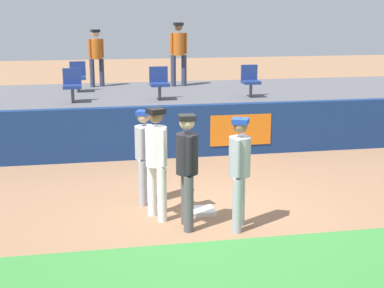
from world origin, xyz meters
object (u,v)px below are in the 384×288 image
(player_coach_visitor, at_px, (240,166))
(seat_back_left, at_px, (78,75))
(seat_front_left, at_px, (72,83))
(first_base, at_px, (203,211))
(spectator_capped, at_px, (96,54))
(seat_front_right, at_px, (250,79))
(player_runner_visitor, at_px, (144,150))
(player_fielder_home, at_px, (156,156))
(seat_front_center, at_px, (159,81))
(spectator_hooded, at_px, (179,50))
(player_umpire, at_px, (187,164))

(player_coach_visitor, xyz_separation_m, seat_back_left, (-2.55, 7.82, 0.58))
(seat_back_left, bearing_deg, seat_front_left, -93.82)
(first_base, relative_size, player_coach_visitor, 0.22)
(seat_back_left, xyz_separation_m, spectator_capped, (0.55, 0.93, 0.51))
(seat_front_right, bearing_deg, player_coach_visitor, -107.87)
(player_runner_visitor, distance_m, seat_front_left, 4.74)
(player_fielder_home, bearing_deg, player_runner_visitor, 166.27)
(seat_front_center, relative_size, spectator_capped, 0.50)
(spectator_hooded, relative_size, spectator_capped, 1.12)
(player_coach_visitor, height_order, player_umpire, player_umpire)
(spectator_capped, bearing_deg, seat_front_left, 57.86)
(seat_front_right, bearing_deg, seat_front_left, 180.00)
(player_fielder_home, bearing_deg, seat_back_left, 167.85)
(player_fielder_home, height_order, seat_front_left, seat_front_left)
(player_umpire, relative_size, seat_back_left, 2.22)
(seat_front_right, bearing_deg, spectator_capped, 145.34)
(seat_back_left, height_order, spectator_hooded, spectator_hooded)
(first_base, distance_m, spectator_capped, 8.39)
(player_fielder_home, bearing_deg, first_base, 71.55)
(player_umpire, height_order, seat_back_left, seat_back_left)
(player_runner_visitor, bearing_deg, player_fielder_home, 29.09)
(spectator_hooded, bearing_deg, seat_front_right, 115.00)
(seat_front_center, height_order, spectator_hooded, spectator_hooded)
(spectator_capped, bearing_deg, spectator_hooded, 154.32)
(player_umpire, bearing_deg, first_base, 148.86)
(seat_front_left, xyz_separation_m, seat_back_left, (0.12, 1.80, -0.00))
(seat_back_left, bearing_deg, spectator_capped, 59.41)
(player_fielder_home, xyz_separation_m, spectator_hooded, (1.65, 7.72, 1.16))
(seat_back_left, height_order, seat_front_right, same)
(player_fielder_home, xyz_separation_m, seat_front_right, (3.17, 5.30, 0.54))
(player_fielder_home, xyz_separation_m, player_umpire, (0.42, -0.52, -0.01))
(player_fielder_home, relative_size, player_umpire, 1.01)
(seat_front_center, bearing_deg, player_coach_visitor, -85.37)
(seat_front_right, bearing_deg, first_base, -114.33)
(first_base, xyz_separation_m, player_umpire, (-0.38, -0.58, 1.04))
(player_runner_visitor, bearing_deg, first_base, 71.78)
(player_fielder_home, relative_size, seat_back_left, 2.25)
(player_coach_visitor, distance_m, seat_front_left, 6.61)
(seat_front_center, bearing_deg, seat_front_right, -0.01)
(player_fielder_home, height_order, player_coach_visitor, player_fielder_home)
(seat_front_center, relative_size, seat_front_right, 1.00)
(seat_front_right, height_order, spectator_hooded, spectator_hooded)
(player_runner_visitor, bearing_deg, player_umpire, 42.78)
(player_fielder_home, bearing_deg, player_coach_visitor, 36.98)
(player_coach_visitor, relative_size, seat_front_left, 2.16)
(seat_front_right, bearing_deg, seat_back_left, 158.18)
(seat_back_left, bearing_deg, seat_front_right, -21.82)
(player_runner_visitor, xyz_separation_m, spectator_capped, (-0.65, 7.23, 1.15))
(player_umpire, xyz_separation_m, spectator_hooded, (1.22, 8.24, 1.17))
(first_base, height_order, player_fielder_home, player_fielder_home)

